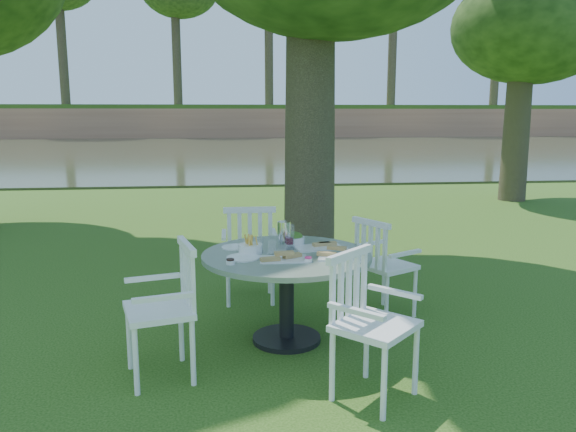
# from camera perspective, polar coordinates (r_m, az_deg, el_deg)

# --- Properties ---
(ground) EXTENTS (140.00, 140.00, 0.00)m
(ground) POSITION_cam_1_polar(r_m,az_deg,el_deg) (5.56, 0.24, -9.02)
(ground) COLOR #1D400D
(ground) RESTS_ON ground
(table) EXTENTS (1.36, 1.36, 0.74)m
(table) POSITION_cam_1_polar(r_m,az_deg,el_deg) (4.55, -0.15, -5.61)
(table) COLOR black
(table) RESTS_ON ground
(chair_ne) EXTENTS (0.60, 0.61, 0.91)m
(chair_ne) POSITION_cam_1_polar(r_m,az_deg,el_deg) (5.17, 9.21, -4.44)
(chair_ne) COLOR white
(chair_ne) RESTS_ON ground
(chair_nw) EXTENTS (0.50, 0.47, 0.98)m
(chair_nw) POSITION_cam_1_polar(r_m,az_deg,el_deg) (5.47, -3.92, -3.11)
(chair_nw) COLOR white
(chair_nw) RESTS_ON ground
(chair_sw) EXTENTS (0.56, 0.58, 0.96)m
(chair_sw) POSITION_cam_1_polar(r_m,az_deg,el_deg) (4.06, -11.70, -8.29)
(chair_sw) COLOR white
(chair_sw) RESTS_ON ground
(chair_se) EXTENTS (0.66, 0.66, 0.96)m
(chair_se) POSITION_cam_1_polar(r_m,az_deg,el_deg) (3.76, 7.64, -9.70)
(chair_se) COLOR white
(chair_se) RESTS_ON ground
(tableware) EXTENTS (1.13, 0.77, 0.22)m
(tableware) POSITION_cam_1_polar(r_m,az_deg,el_deg) (4.58, -0.48, -3.02)
(tableware) COLOR white
(tableware) RESTS_ON table
(river) EXTENTS (100.00, 28.00, 0.12)m
(river) POSITION_cam_1_polar(r_m,az_deg,el_deg) (28.28, -5.25, 6.59)
(river) COLOR #30351F
(river) RESTS_ON ground
(far_bank) EXTENTS (100.00, 18.00, 15.20)m
(far_bank) POSITION_cam_1_polar(r_m,az_deg,el_deg) (46.65, -5.58, 16.97)
(far_bank) COLOR #A3674C
(far_bank) RESTS_ON ground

